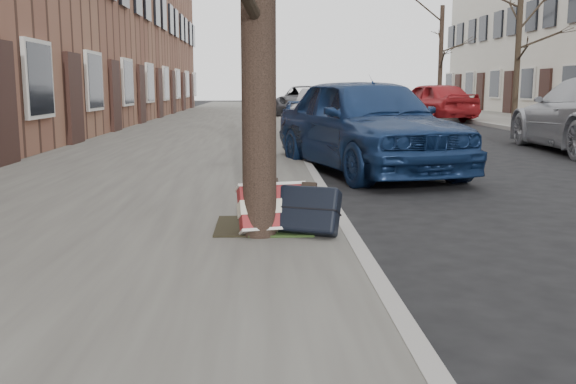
{
  "coord_description": "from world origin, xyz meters",
  "views": [
    {
      "loc": [
        -2.01,
        -4.46,
        1.37
      ],
      "look_at": [
        -1.79,
        0.8,
        0.5
      ],
      "focal_mm": 40.0,
      "sensor_mm": 36.0,
      "label": 1
    }
  ],
  "objects_px": {
    "car_near_front": "(366,124)",
    "car_near_mid": "(327,113)",
    "suitcase_red": "(272,209)",
    "suitcase_navy": "(306,210)"
  },
  "relations": [
    {
      "from": "suitcase_red",
      "to": "car_near_front",
      "type": "distance_m",
      "value": 5.13
    },
    {
      "from": "suitcase_red",
      "to": "suitcase_navy",
      "type": "relative_size",
      "value": 1.01
    },
    {
      "from": "suitcase_navy",
      "to": "car_near_mid",
      "type": "distance_m",
      "value": 11.95
    },
    {
      "from": "suitcase_navy",
      "to": "car_near_mid",
      "type": "xyz_separation_m",
      "value": [
        1.36,
        11.87,
        0.32
      ]
    },
    {
      "from": "suitcase_red",
      "to": "car_near_mid",
      "type": "relative_size",
      "value": 0.14
    },
    {
      "from": "car_near_front",
      "to": "car_near_mid",
      "type": "distance_m",
      "value": 6.94
    },
    {
      "from": "car_near_front",
      "to": "car_near_mid",
      "type": "xyz_separation_m",
      "value": [
        0.06,
        6.94,
        -0.12
      ]
    },
    {
      "from": "suitcase_navy",
      "to": "car_near_front",
      "type": "relative_size",
      "value": 0.12
    },
    {
      "from": "car_near_front",
      "to": "car_near_mid",
      "type": "relative_size",
      "value": 1.14
    },
    {
      "from": "suitcase_red",
      "to": "car_near_front",
      "type": "height_order",
      "value": "car_near_front"
    }
  ]
}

